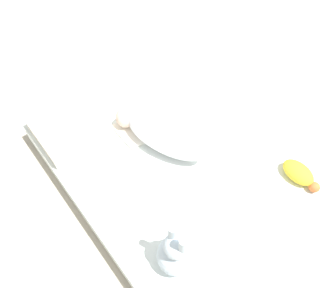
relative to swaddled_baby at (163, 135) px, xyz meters
The scene contains 7 objects.
ground_plane 0.24m from the swaddled_baby, ahead, with size 12.00×12.00×0.00m, color #B2A893.
bed_mattress 0.17m from the swaddled_baby, ahead, with size 1.30×1.03×0.14m.
burp_cloth 0.19m from the swaddled_baby, 164.95° to the right, with size 0.20×0.21×0.02m.
swaddled_baby is the anchor object (origin of this frame).
pillow 0.50m from the swaddled_baby, 137.88° to the right, with size 0.34×0.33×0.09m.
bunny_plush 0.60m from the swaddled_baby, 33.00° to the right, with size 0.16×0.16×0.31m.
turtle_plush 0.68m from the swaddled_baby, 34.61° to the left, with size 0.20×0.10×0.07m.
Camera 1 is at (0.73, -0.59, 1.53)m, focal length 35.00 mm.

